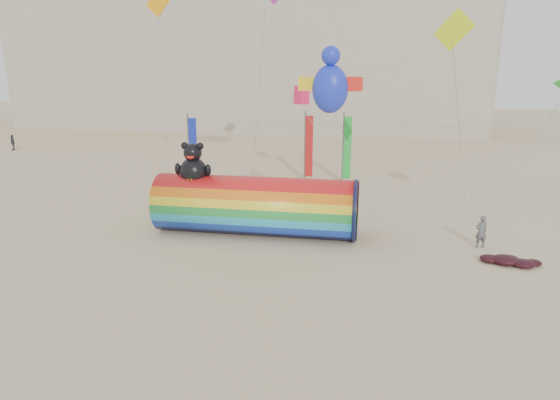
% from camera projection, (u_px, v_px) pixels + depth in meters
% --- Properties ---
extents(ground, '(160.00, 160.00, 0.00)m').
position_uv_depth(ground, '(263.00, 259.00, 22.70)').
color(ground, '#CCB58C').
rests_on(ground, ground).
extents(hotel_building, '(60.40, 15.40, 20.60)m').
position_uv_depth(hotel_building, '(245.00, 48.00, 65.51)').
color(hotel_building, '#B7AD99').
rests_on(hotel_building, ground).
extents(windsock_assembly, '(10.37, 3.16, 4.78)m').
position_uv_depth(windsock_assembly, '(255.00, 204.00, 25.63)').
color(windsock_assembly, red).
rests_on(windsock_assembly, ground).
extents(kite_handler, '(0.67, 0.53, 1.60)m').
position_uv_depth(kite_handler, '(481.00, 232.00, 23.90)').
color(kite_handler, '#505457').
rests_on(kite_handler, ground).
extents(fabric_bundle, '(2.62, 1.35, 0.41)m').
position_uv_depth(fabric_bundle, '(510.00, 261.00, 22.05)').
color(fabric_bundle, '#3F0B15').
rests_on(fabric_bundle, ground).
extents(festival_banners, '(11.24, 3.12, 5.20)m').
position_uv_depth(festival_banners, '(283.00, 148.00, 35.80)').
color(festival_banners, '#59595E').
rests_on(festival_banners, ground).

